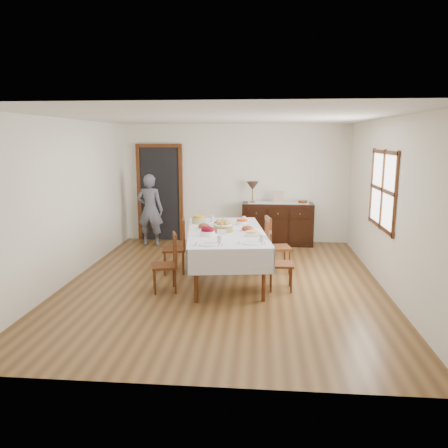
# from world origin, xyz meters

# --- Properties ---
(ground) EXTENTS (6.00, 6.00, 0.00)m
(ground) POSITION_xyz_m (0.00, 0.00, 0.00)
(ground) COLOR brown
(room_shell) EXTENTS (5.02, 6.02, 2.65)m
(room_shell) POSITION_xyz_m (-0.15, 0.42, 1.64)
(room_shell) COLOR white
(room_shell) RESTS_ON ground
(dining_table) EXTENTS (1.53, 2.53, 0.82)m
(dining_table) POSITION_xyz_m (0.02, 0.19, 0.72)
(dining_table) COLOR white
(dining_table) RESTS_ON ground
(chair_left_near) EXTENTS (0.46, 0.46, 0.90)m
(chair_left_near) POSITION_xyz_m (-0.82, -0.43, 0.45)
(chair_left_near) COLOR #512710
(chair_left_near) RESTS_ON ground
(chair_left_far) EXTENTS (0.46, 0.46, 0.94)m
(chair_left_far) POSITION_xyz_m (-0.85, 0.49, 0.48)
(chair_left_far) COLOR #512710
(chair_left_far) RESTS_ON ground
(chair_right_near) EXTENTS (0.38, 0.38, 0.90)m
(chair_right_near) POSITION_xyz_m (0.86, -0.22, 0.46)
(chair_right_near) COLOR #512710
(chair_right_near) RESTS_ON ground
(chair_right_far) EXTENTS (0.48, 0.48, 0.98)m
(chair_right_far) POSITION_xyz_m (0.84, 0.67, 0.50)
(chair_right_far) COLOR #512710
(chair_right_far) RESTS_ON ground
(sideboard) EXTENTS (1.53, 0.55, 0.92)m
(sideboard) POSITION_xyz_m (0.94, 2.72, 0.46)
(sideboard) COLOR black
(sideboard) RESTS_ON ground
(person) EXTENTS (0.54, 0.36, 1.66)m
(person) POSITION_xyz_m (-1.80, 2.41, 0.83)
(person) COLOR #555561
(person) RESTS_ON ground
(bread_basket) EXTENTS (0.32, 0.32, 0.18)m
(bread_basket) POSITION_xyz_m (-0.02, 0.14, 0.89)
(bread_basket) COLOR olive
(bread_basket) RESTS_ON dining_table
(egg_basket) EXTENTS (0.29, 0.29, 0.11)m
(egg_basket) POSITION_xyz_m (-0.08, 0.64, 0.86)
(egg_basket) COLOR black
(egg_basket) RESTS_ON dining_table
(ham_platter_a) EXTENTS (0.30, 0.30, 0.11)m
(ham_platter_a) POSITION_xyz_m (-0.36, 0.34, 0.85)
(ham_platter_a) COLOR white
(ham_platter_a) RESTS_ON dining_table
(ham_platter_b) EXTENTS (0.28, 0.28, 0.11)m
(ham_platter_b) POSITION_xyz_m (0.37, 0.20, 0.85)
(ham_platter_b) COLOR white
(ham_platter_b) RESTS_ON dining_table
(beet_bowl) EXTENTS (0.22, 0.22, 0.15)m
(beet_bowl) POSITION_xyz_m (-0.23, -0.19, 0.89)
(beet_bowl) COLOR white
(beet_bowl) RESTS_ON dining_table
(carrot_bowl) EXTENTS (0.21, 0.21, 0.10)m
(carrot_bowl) POSITION_xyz_m (0.25, 0.73, 0.86)
(carrot_bowl) COLOR white
(carrot_bowl) RESTS_ON dining_table
(pineapple_bowl) EXTENTS (0.25, 0.25, 0.14)m
(pineapple_bowl) POSITION_xyz_m (-0.50, 0.80, 0.88)
(pineapple_bowl) COLOR tan
(pineapple_bowl) RESTS_ON dining_table
(casserole_dish) EXTENTS (0.25, 0.25, 0.07)m
(casserole_dish) POSITION_xyz_m (0.46, -0.12, 0.85)
(casserole_dish) COLOR white
(casserole_dish) RESTS_ON dining_table
(butter_dish) EXTENTS (0.15, 0.11, 0.07)m
(butter_dish) POSITION_xyz_m (-0.02, -0.05, 0.85)
(butter_dish) COLOR white
(butter_dish) RESTS_ON dining_table
(setting_left) EXTENTS (0.44, 0.31, 0.10)m
(setting_left) POSITION_xyz_m (-0.11, -0.71, 0.84)
(setting_left) COLOR white
(setting_left) RESTS_ON dining_table
(setting_right) EXTENTS (0.44, 0.31, 0.10)m
(setting_right) POSITION_xyz_m (0.49, -0.59, 0.84)
(setting_right) COLOR white
(setting_right) RESTS_ON dining_table
(glass_far_a) EXTENTS (0.06, 0.06, 0.11)m
(glass_far_a) POSITION_xyz_m (-0.29, 0.95, 0.87)
(glass_far_a) COLOR silver
(glass_far_a) RESTS_ON dining_table
(glass_far_b) EXTENTS (0.06, 0.06, 0.09)m
(glass_far_b) POSITION_xyz_m (0.28, 1.03, 0.87)
(glass_far_b) COLOR silver
(glass_far_b) RESTS_ON dining_table
(runner) EXTENTS (1.30, 0.35, 0.01)m
(runner) POSITION_xyz_m (0.95, 2.75, 0.92)
(runner) COLOR white
(runner) RESTS_ON sideboard
(table_lamp) EXTENTS (0.26, 0.26, 0.46)m
(table_lamp) POSITION_xyz_m (0.39, 2.71, 1.27)
(table_lamp) COLOR brown
(table_lamp) RESTS_ON sideboard
(picture_frame) EXTENTS (0.22, 0.08, 0.28)m
(picture_frame) POSITION_xyz_m (0.95, 2.64, 1.06)
(picture_frame) COLOR #C2A38E
(picture_frame) RESTS_ON sideboard
(deco_bowl) EXTENTS (0.20, 0.20, 0.06)m
(deco_bowl) POSITION_xyz_m (1.47, 2.73, 0.95)
(deco_bowl) COLOR #512710
(deco_bowl) RESTS_ON sideboard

